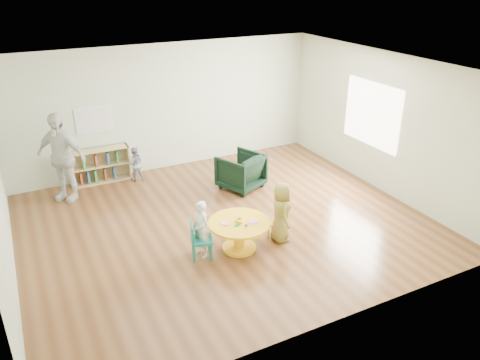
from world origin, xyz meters
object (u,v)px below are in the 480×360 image
Objects in this scene: kid_chair_left at (199,239)px; bookshelf at (100,165)px; toddler at (135,164)px; kid_chair_right at (279,222)px; armchair at (241,171)px; child_left at (201,229)px; adult_caretaker at (61,157)px; activity_table at (239,230)px; child_right at (281,212)px.

kid_chair_left is 0.52× the size of bookshelf.
kid_chair_left is 0.81× the size of toddler.
kid_chair_left is at bearing 71.34° from kid_chair_right.
bookshelf is at bearing -57.03° from armchair.
adult_caretaker reaches higher than child_left.
armchair is (1.08, 2.08, 0.03)m from activity_table.
bookshelf is (-2.25, 3.69, 0.10)m from kid_chair_right.
child_left reaches higher than activity_table.
adult_caretaker reaches higher than bookshelf.
bookshelf is at bearing 13.80° from kid_chair_right.
kid_chair_right is 4.42m from adult_caretaker.
kid_chair_right is 0.28m from child_right.
child_left is at bearing 171.24° from activity_table.
activity_table is 0.96× the size of child_right.
activity_table is 2.35m from armchair.
adult_caretaker reaches higher than activity_table.
armchair is at bearing 154.01° from toddler.
child_left is at bearing -77.02° from bookshelf.
toddler is (0.68, -0.30, 0.02)m from bookshelf.
kid_chair_right is 0.42× the size of bookshelf.
kid_chair_right is 3.73m from toddler.
adult_caretaker is (-3.34, 1.11, 0.52)m from armchair.
kid_chair_right is 0.52× the size of child_left.
adult_caretaker reaches higher than child_right.
toddler is (-1.57, 3.39, 0.11)m from kid_chair_right.
toddler reaches higher than armchair.
child_left is at bearing 70.54° from kid_chair_right.
child_left is 1.25× the size of toddler.
armchair is 2.31m from toddler.
kid_chair_left is 2.67m from armchair.
bookshelf is 0.67× the size of adult_caretaker.
bookshelf reaches higher than activity_table.
child_left is 3.53m from adult_caretaker.
toddler is at bearing -161.56° from kid_chair_left.
armchair is 0.78× the size of child_right.
kid_chair_left is at bearing 173.49° from activity_table.
child_right is 1.37× the size of toddler.
activity_table is 1.63× the size of kid_chair_left.
child_left is (-0.63, 0.10, 0.13)m from activity_table.
kid_chair_left is 1.47m from kid_chair_right.
kid_chair_left is 0.16m from child_left.
child_left is (0.06, 0.02, 0.15)m from kid_chair_left.
kid_chair_right is at bearing 57.62° from armchair.
bookshelf is at bearing -13.65° from toddler.
kid_chair_right is 0.65× the size of toddler.
child_right is at bearing -4.69° from adult_caretaker.
toddler is 1.58m from adult_caretaker.
kid_chair_left is 3.54m from adult_caretaker.
kid_chair_left is at bearing -77.92° from bookshelf.
activity_table is at bearing 100.47° from child_right.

